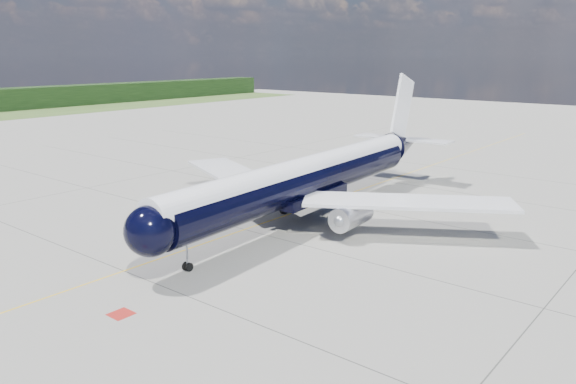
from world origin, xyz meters
name	(u,v)px	position (x,y,z in m)	size (l,w,h in m)	color
ground	(348,194)	(0.00, 30.00, 0.00)	(320.00, 320.00, 0.00)	gray
taxiway_centerline	(327,201)	(0.00, 25.00, 0.00)	(0.16, 160.00, 0.01)	#EAB50C
red_marking	(121,314)	(6.80, -10.00, 0.00)	(1.60, 1.60, 0.01)	maroon
main_airliner	(312,177)	(2.90, 17.93, 4.80)	(43.87, 53.51, 15.45)	black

